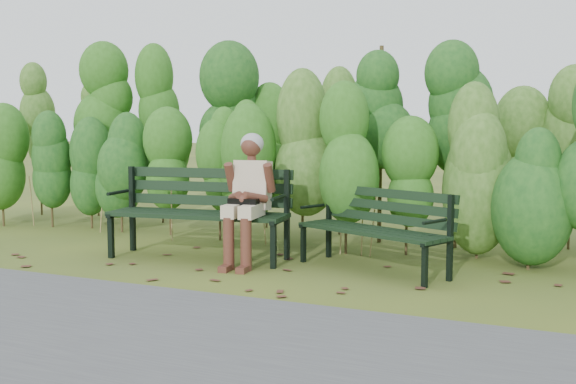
% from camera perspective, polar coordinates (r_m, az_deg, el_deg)
% --- Properties ---
extents(ground, '(80.00, 80.00, 0.00)m').
position_cam_1_polar(ground, '(6.48, -1.26, -6.90)').
color(ground, '#425123').
extents(footpath, '(60.00, 2.50, 0.01)m').
position_cam_1_polar(footpath, '(4.65, -13.11, -12.09)').
color(footpath, '#474749').
rests_on(footpath, ground).
extents(hedge_band, '(11.04, 1.67, 2.42)m').
position_cam_1_polar(hedge_band, '(8.05, 4.37, 4.58)').
color(hedge_band, '#47381E').
rests_on(hedge_band, ground).
extents(leaf_litter, '(5.32, 2.10, 0.01)m').
position_cam_1_polar(leaf_litter, '(6.32, -1.83, -7.18)').
color(leaf_litter, '#573122').
rests_on(leaf_litter, ground).
extents(bench_left, '(1.96, 0.84, 0.95)m').
position_cam_1_polar(bench_left, '(7.23, -7.31, -1.12)').
color(bench_left, black).
rests_on(bench_left, ground).
extents(bench_right, '(1.65, 1.10, 0.79)m').
position_cam_1_polar(bench_right, '(6.61, 7.59, -2.59)').
color(bench_right, black).
rests_on(bench_right, ground).
extents(seated_woman, '(0.53, 0.78, 1.33)m').
position_cam_1_polar(seated_woman, '(6.80, -3.41, 0.17)').
color(seated_woman, '#C0A895').
rests_on(seated_woman, ground).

